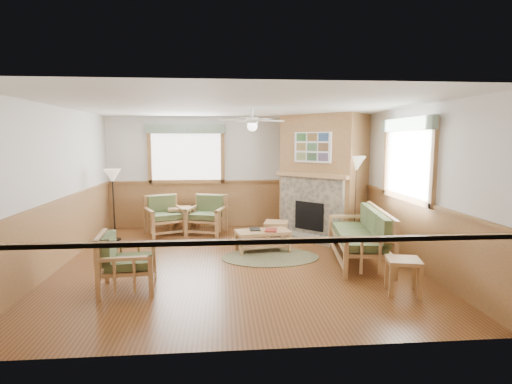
{
  "coord_description": "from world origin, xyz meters",
  "views": [
    {
      "loc": [
        -0.25,
        -6.83,
        2.13
      ],
      "look_at": [
        0.4,
        0.7,
        1.15
      ],
      "focal_mm": 28.0,
      "sensor_mm": 36.0,
      "label": 1
    }
  ],
  "objects": [
    {
      "name": "wall_back",
      "position": [
        0.0,
        3.0,
        1.35
      ],
      "size": [
        6.0,
        0.02,
        2.7
      ],
      "primitive_type": "cube",
      "color": "silver",
      "rests_on": "floor"
    },
    {
      "name": "wall_front",
      "position": [
        0.0,
        -3.0,
        1.35
      ],
      "size": [
        6.0,
        0.02,
        2.7
      ],
      "primitive_type": "cube",
      "color": "silver",
      "rests_on": "floor"
    },
    {
      "name": "ceiling_fan",
      "position": [
        0.3,
        0.3,
        2.66
      ],
      "size": [
        1.59,
        1.59,
        0.36
      ],
      "primitive_type": null,
      "rotation": [
        0.0,
        0.0,
        0.35
      ],
      "color": "white",
      "rests_on": "ceiling"
    },
    {
      "name": "coffee_table",
      "position": [
        0.53,
        0.64,
        0.2
      ],
      "size": [
        1.09,
        0.68,
        0.41
      ],
      "primitive_type": null,
      "rotation": [
        0.0,
        0.0,
        0.17
      ],
      "color": "#AD8151",
      "rests_on": "floor"
    },
    {
      "name": "wall_left",
      "position": [
        -3.0,
        0.0,
        1.35
      ],
      "size": [
        0.02,
        6.0,
        2.7
      ],
      "primitive_type": "cube",
      "color": "silver",
      "rests_on": "floor"
    },
    {
      "name": "braided_rug",
      "position": [
        0.62,
        0.21,
        0.01
      ],
      "size": [
        2.35,
        2.35,
        0.01
      ],
      "primitive_type": "cylinder",
      "rotation": [
        0.0,
        0.0,
        -0.4
      ],
      "color": "brown",
      "rests_on": "floor"
    },
    {
      "name": "end_table_sofa",
      "position": [
        2.26,
        -1.66,
        0.25
      ],
      "size": [
        0.53,
        0.52,
        0.5
      ],
      "primitive_type": null,
      "rotation": [
        0.0,
        0.0,
        -0.23
      ],
      "color": "#AD8151",
      "rests_on": "floor"
    },
    {
      "name": "armchair_back_left",
      "position": [
        -1.55,
        2.23,
        0.44
      ],
      "size": [
        1.02,
        1.02,
        0.87
      ],
      "primitive_type": null,
      "rotation": [
        0.0,
        0.0,
        0.4
      ],
      "color": "#AD8151",
      "rests_on": "floor"
    },
    {
      "name": "floor_lamp_left",
      "position": [
        -2.55,
        1.77,
        0.77
      ],
      "size": [
        0.46,
        0.46,
        1.54
      ],
      "primitive_type": null,
      "rotation": [
        0.0,
        0.0,
        -0.4
      ],
      "color": "black",
      "rests_on": "floor"
    },
    {
      "name": "sofa",
      "position": [
        2.15,
        -0.12,
        0.46
      ],
      "size": [
        2.1,
        1.11,
        0.92
      ],
      "primitive_type": null,
      "rotation": [
        0.0,
        0.0,
        -1.72
      ],
      "color": "#AD8151",
      "rests_on": "floor"
    },
    {
      "name": "window_back",
      "position": [
        -1.1,
        2.96,
        2.53
      ],
      "size": [
        1.9,
        0.16,
        1.5
      ],
      "primitive_type": null,
      "color": "white",
      "rests_on": "wall_back"
    },
    {
      "name": "ceiling",
      "position": [
        0.0,
        0.0,
        2.7
      ],
      "size": [
        6.0,
        6.0,
        0.01
      ],
      "primitive_type": "cube",
      "color": "white",
      "rests_on": "floor"
    },
    {
      "name": "window_right",
      "position": [
        2.96,
        -0.2,
        2.53
      ],
      "size": [
        0.16,
        1.9,
        1.5
      ],
      "primitive_type": null,
      "color": "white",
      "rests_on": "wall_right"
    },
    {
      "name": "armchair_left",
      "position": [
        -1.6,
        -1.2,
        0.42
      ],
      "size": [
        0.82,
        0.82,
        0.84
      ],
      "primitive_type": null,
      "rotation": [
        0.0,
        0.0,
        1.67
      ],
      "color": "#AD8151",
      "rests_on": "floor"
    },
    {
      "name": "fireplace",
      "position": [
        2.05,
        2.05,
        1.35
      ],
      "size": [
        3.11,
        3.11,
        2.7
      ],
      "primitive_type": null,
      "rotation": [
        0.0,
        0.0,
        -0.79
      ],
      "color": "olive",
      "rests_on": "floor"
    },
    {
      "name": "floor_lamp_right",
      "position": [
        2.55,
        1.3,
        0.91
      ],
      "size": [
        0.55,
        0.55,
        1.82
      ],
      "primitive_type": null,
      "rotation": [
        0.0,
        0.0,
        -0.43
      ],
      "color": "black",
      "rests_on": "floor"
    },
    {
      "name": "floor",
      "position": [
        0.0,
        0.0,
        -0.01
      ],
      "size": [
        6.0,
        6.0,
        0.01
      ],
      "primitive_type": "cube",
      "color": "brown",
      "rests_on": "ground"
    },
    {
      "name": "armchair_back_right",
      "position": [
        -0.61,
        2.2,
        0.44
      ],
      "size": [
        0.97,
        0.97,
        0.87
      ],
      "primitive_type": null,
      "rotation": [
        0.0,
        0.0,
        -0.3
      ],
      "color": "#AD8151",
      "rests_on": "floor"
    },
    {
      "name": "footstool",
      "position": [
        0.89,
        1.43,
        0.21
      ],
      "size": [
        0.58,
        0.58,
        0.41
      ],
      "primitive_type": null,
      "rotation": [
        0.0,
        0.0,
        -0.26
      ],
      "color": "#AD8151",
      "rests_on": "floor"
    },
    {
      "name": "wall_right",
      "position": [
        3.0,
        0.0,
        1.35
      ],
      "size": [
        0.02,
        6.0,
        2.7
      ],
      "primitive_type": "cube",
      "color": "silver",
      "rests_on": "floor"
    },
    {
      "name": "book_dark",
      "position": [
        0.38,
        0.71,
        0.43
      ],
      "size": [
        0.2,
        0.27,
        0.03
      ],
      "primitive_type": "cube",
      "rotation": [
        0.0,
        0.0,
        -0.0
      ],
      "color": "black",
      "rests_on": "coffee_table"
    },
    {
      "name": "wainscot",
      "position": [
        0.0,
        0.0,
        0.55
      ],
      "size": [
        6.0,
        6.0,
        1.1
      ],
      "primitive_type": null,
      "color": "olive",
      "rests_on": "floor"
    },
    {
      "name": "book_red",
      "position": [
        0.68,
        0.59,
        0.44
      ],
      "size": [
        0.28,
        0.34,
        0.03
      ],
      "primitive_type": "cube",
      "rotation": [
        0.0,
        0.0,
        -0.22
      ],
      "color": "maroon",
      "rests_on": "coffee_table"
    },
    {
      "name": "end_table_chairs",
      "position": [
        -1.24,
        2.49,
        0.29
      ],
      "size": [
        0.55,
        0.53,
        0.58
      ],
      "primitive_type": null,
      "rotation": [
        0.0,
        0.0,
        0.07
      ],
      "color": "#AD8151",
      "rests_on": "floor"
    }
  ]
}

